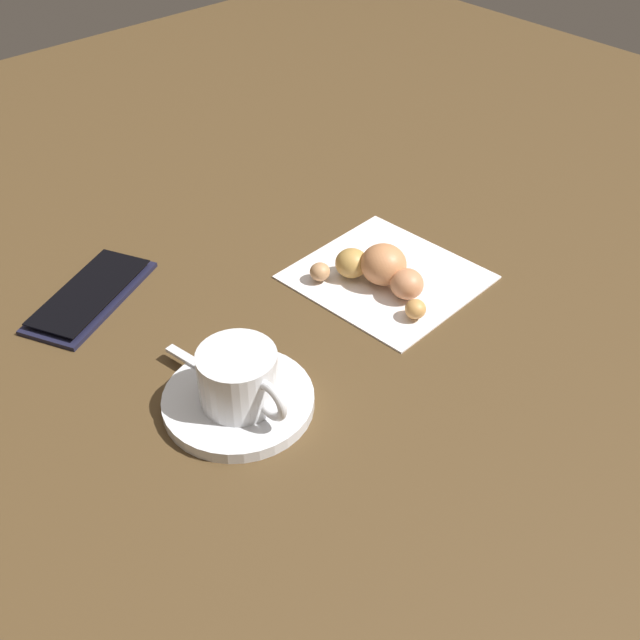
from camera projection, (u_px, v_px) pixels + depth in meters
ground_plane at (329, 325)px, 0.78m from camera, size 1.80×1.80×0.00m
saucer at (238, 401)px, 0.69m from camera, size 0.13×0.13×0.01m
espresso_cup at (239, 378)px, 0.67m from camera, size 0.07×0.10×0.05m
teaspoon at (241, 389)px, 0.69m from camera, size 0.04×0.14×0.01m
sugar_packet at (254, 371)px, 0.71m from camera, size 0.03×0.07×0.01m
napkin at (387, 276)px, 0.84m from camera, size 0.18×0.19×0.00m
croissant at (380, 270)px, 0.82m from camera, size 0.09×0.14×0.04m
cell_phone at (90, 295)px, 0.81m from camera, size 0.17×0.13×0.01m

